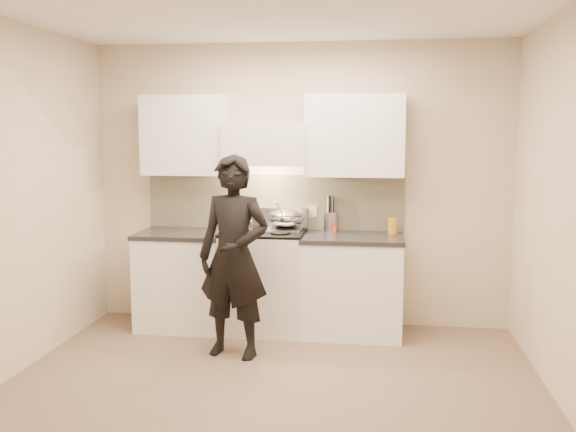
{
  "coord_description": "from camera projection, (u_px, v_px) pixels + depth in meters",
  "views": [
    {
      "loc": [
        0.74,
        -4.37,
        1.87
      ],
      "look_at": [
        -0.02,
        1.05,
        1.14
      ],
      "focal_mm": 40.0,
      "sensor_mm": 36.0,
      "label": 1
    }
  ],
  "objects": [
    {
      "name": "stock_pot",
      "position": [
        239.0,
        223.0,
        5.83
      ],
      "size": [
        0.34,
        0.26,
        0.16
      ],
      "color": "#BEBEBE",
      "rests_on": "stove"
    },
    {
      "name": "utensil_crock",
      "position": [
        330.0,
        220.0,
        6.11
      ],
      "size": [
        0.13,
        0.13,
        0.34
      ],
      "color": "#A6A7BA",
      "rests_on": "counter_right"
    },
    {
      "name": "room_shell",
      "position": [
        270.0,
        167.0,
        4.8
      ],
      "size": [
        4.04,
        3.54,
        2.7
      ],
      "color": "beige",
      "rests_on": "ground"
    },
    {
      "name": "ground_plane",
      "position": [
        270.0,
        391.0,
        4.64
      ],
      "size": [
        4.0,
        4.0,
        0.0
      ],
      "primitive_type": "plane",
      "color": "#7D624C"
    },
    {
      "name": "oil_glass",
      "position": [
        393.0,
        226.0,
        5.95
      ],
      "size": [
        0.09,
        0.09,
        0.15
      ],
      "color": "gold",
      "rests_on": "counter_right"
    },
    {
      "name": "counter_right",
      "position": [
        352.0,
        285.0,
        5.91
      ],
      "size": [
        0.92,
        0.67,
        0.92
      ],
      "color": "white",
      "rests_on": "ground"
    },
    {
      "name": "wok",
      "position": [
        287.0,
        218.0,
        6.06
      ],
      "size": [
        0.35,
        0.43,
        0.28
      ],
      "color": "#BEBEBE",
      "rests_on": "stove"
    },
    {
      "name": "stove",
      "position": [
        264.0,
        280.0,
        6.02
      ],
      "size": [
        0.76,
        0.65,
        0.96
      ],
      "color": "white",
      "rests_on": "ground"
    },
    {
      "name": "person",
      "position": [
        234.0,
        257.0,
        5.28
      ],
      "size": [
        0.68,
        0.52,
        1.68
      ],
      "primitive_type": "imported",
      "rotation": [
        0.0,
        0.0,
        -0.2
      ],
      "color": "black",
      "rests_on": "ground"
    },
    {
      "name": "spice_jar",
      "position": [
        335.0,
        228.0,
        6.03
      ],
      "size": [
        0.04,
        0.04,
        0.08
      ],
      "color": "#C0501F",
      "rests_on": "counter_right"
    },
    {
      "name": "counter_left",
      "position": [
        183.0,
        279.0,
        6.13
      ],
      "size": [
        0.82,
        0.67,
        0.92
      ],
      "color": "white",
      "rests_on": "ground"
    }
  ]
}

